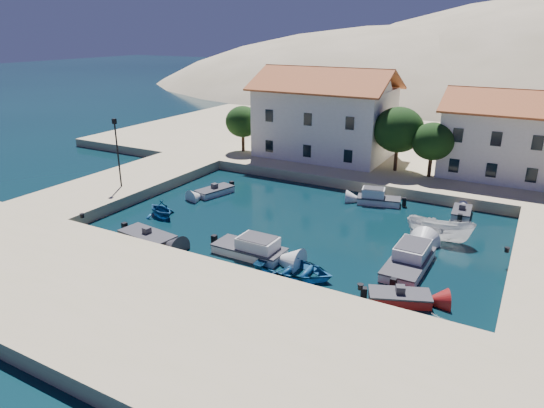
{
  "coord_description": "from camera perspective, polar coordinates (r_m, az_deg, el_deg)",
  "views": [
    {
      "loc": [
        15.25,
        -22.29,
        14.66
      ],
      "look_at": [
        -1.73,
        8.17,
        2.0
      ],
      "focal_mm": 32.0,
      "sensor_mm": 36.0,
      "label": 1
    }
  ],
  "objects": [
    {
      "name": "boat_east",
      "position": [
        37.8,
        19.0,
        -4.03
      ],
      "size": [
        4.86,
        1.95,
        1.86
      ],
      "primitive_type": "imported",
      "rotation": [
        0.0,
        0.0,
        1.6
      ],
      "color": "silver",
      "rests_on": "ground"
    },
    {
      "name": "rowboat_south",
      "position": [
        30.98,
        2.57,
        -8.31
      ],
      "size": [
        5.3,
        3.9,
        1.07
      ],
      "primitive_type": "imported",
      "rotation": [
        0.0,
        0.0,
        1.61
      ],
      "color": "navy",
      "rests_on": "ground"
    },
    {
      "name": "cabin_cruiser_south",
      "position": [
        33.38,
        -2.7,
        -5.22
      ],
      "size": [
        5.07,
        2.21,
        1.6
      ],
      "rotation": [
        0.0,
        0.0,
        -0.01
      ],
      "color": "silver",
      "rests_on": "ground"
    },
    {
      "name": "quay_north",
      "position": [
        63.34,
        16.4,
        6.22
      ],
      "size": [
        80.0,
        36.0,
        1.0
      ],
      "primitive_type": "cube",
      "color": "tan",
      "rests_on": "ground"
    },
    {
      "name": "quay_south",
      "position": [
        26.43,
        -12.07,
        -12.94
      ],
      "size": [
        52.0,
        12.0,
        1.0
      ],
      "primitive_type": "cube",
      "color": "tan",
      "rests_on": "ground"
    },
    {
      "name": "ground",
      "position": [
        30.73,
        -4.65,
        -8.61
      ],
      "size": [
        400.0,
        400.0,
        0.0
      ],
      "primitive_type": "plane",
      "color": "black",
      "rests_on": "ground"
    },
    {
      "name": "rowboat_west",
      "position": [
        41.22,
        -12.85,
        -1.41
      ],
      "size": [
        3.74,
        3.48,
        1.61
      ],
      "primitive_type": "imported",
      "rotation": [
        0.0,
        0.0,
        -1.9
      ],
      "color": "navy",
      "rests_on": "ground"
    },
    {
      "name": "bollards",
      "position": [
        31.97,
        3.35,
        -5.09
      ],
      "size": [
        29.36,
        9.56,
        0.3
      ],
      "color": "black",
      "rests_on": "ground"
    },
    {
      "name": "motorboat_red_se",
      "position": [
        28.87,
        14.77,
        -10.62
      ],
      "size": [
        3.76,
        2.72,
        1.25
      ],
      "rotation": [
        0.0,
        0.0,
        0.39
      ],
      "color": "maroon",
      "rests_on": "ground"
    },
    {
      "name": "cabin_cruiser_east",
      "position": [
        32.75,
        15.77,
        -6.53
      ],
      "size": [
        2.39,
        5.68,
        1.6
      ],
      "rotation": [
        0.0,
        0.0,
        1.55
      ],
      "color": "silver",
      "rests_on": "ground"
    },
    {
      "name": "motorboat_grey_sw",
      "position": [
        36.66,
        -14.45,
        -3.79
      ],
      "size": [
        4.63,
        2.5,
        1.25
      ],
      "rotation": [
        0.0,
        0.0,
        -0.13
      ],
      "color": "#37363B",
      "rests_on": "ground"
    },
    {
      "name": "building_left",
      "position": [
        55.29,
        6.26,
        10.75
      ],
      "size": [
        14.7,
        9.45,
        9.7
      ],
      "color": "silver",
      "rests_on": "quay_north"
    },
    {
      "name": "lamppost",
      "position": [
        45.7,
        -17.77,
        6.48
      ],
      "size": [
        0.35,
        0.25,
        6.22
      ],
      "color": "black",
      "rests_on": "quay_west"
    },
    {
      "name": "quay_west",
      "position": [
        49.16,
        -16.8,
        2.33
      ],
      "size": [
        8.0,
        20.0,
        1.0
      ],
      "primitive_type": "cube",
      "color": "tan",
      "rests_on": "ground"
    },
    {
      "name": "trees",
      "position": [
        49.92,
        16.29,
        7.8
      ],
      "size": [
        37.3,
        5.3,
        6.45
      ],
      "color": "#382314",
      "rests_on": "quay_north"
    },
    {
      "name": "building_mid",
      "position": [
        52.26,
        25.3,
        7.65
      ],
      "size": [
        10.5,
        8.4,
        8.3
      ],
      "color": "silver",
      "rests_on": "quay_north"
    },
    {
      "name": "cabin_cruiser_north",
      "position": [
        43.86,
        12.46,
        0.59
      ],
      "size": [
        3.99,
        2.37,
        1.6
      ],
      "rotation": [
        0.0,
        0.0,
        3.37
      ],
      "color": "silver",
      "rests_on": "ground"
    },
    {
      "name": "motorboat_white_west",
      "position": [
        45.72,
        -6.75,
        1.49
      ],
      "size": [
        2.5,
        3.93,
        1.25
      ],
      "rotation": [
        0.0,
        0.0,
        -1.83
      ],
      "color": "silver",
      "rests_on": "ground"
    },
    {
      "name": "motorboat_white_ne",
      "position": [
        43.05,
        21.4,
        -0.97
      ],
      "size": [
        1.64,
        3.14,
        1.25
      ],
      "rotation": [
        0.0,
        0.0,
        1.64
      ],
      "color": "silver",
      "rests_on": "ground"
    }
  ]
}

